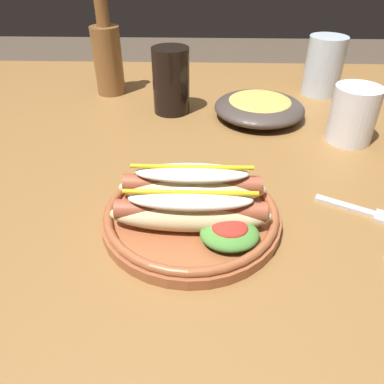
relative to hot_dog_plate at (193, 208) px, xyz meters
The scene contains 9 objects.
ground_plane 0.80m from the hot_dog_plate, 104.98° to the left, with size 8.00×8.00×0.00m, color brown.
dining_table 0.25m from the hot_dog_plate, 104.98° to the left, with size 1.42×1.07×0.74m.
hot_dog_plate is the anchor object (origin of this frame).
fork 0.25m from the hot_dog_plate, ahead, with size 0.11×0.07×0.00m.
soda_cup 0.39m from the hot_dog_plate, 98.19° to the left, with size 0.08×0.08×0.14m, color black.
water_cup 0.59m from the hot_dog_plate, 59.64° to the left, with size 0.09×0.09×0.13m, color silver.
extra_cup 0.39m from the hot_dog_plate, 41.53° to the left, with size 0.08×0.08×0.11m, color white.
glass_bottle 0.54m from the hot_dog_plate, 113.46° to the left, with size 0.07×0.07×0.24m.
side_bowl 0.38m from the hot_dog_plate, 69.86° to the left, with size 0.19×0.19×0.05m.
Camera 1 is at (0.07, -0.62, 1.08)m, focal length 35.35 mm.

